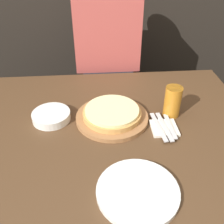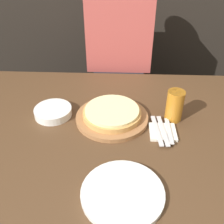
{
  "view_description": "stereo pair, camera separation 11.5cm",
  "coord_description": "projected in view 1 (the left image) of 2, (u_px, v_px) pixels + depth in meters",
  "views": [
    {
      "loc": [
        -0.01,
        -0.86,
        1.42
      ],
      "look_at": [
        0.06,
        0.07,
        0.75
      ],
      "focal_mm": 42.0,
      "sensor_mm": 36.0,
      "label": 1
    },
    {
      "loc": [
        0.1,
        -0.86,
        1.42
      ],
      "look_at": [
        0.06,
        0.07,
        0.75
      ],
      "focal_mm": 42.0,
      "sensor_mm": 36.0,
      "label": 2
    }
  ],
  "objects": [
    {
      "name": "diner_person",
      "position": [
        107.0,
        73.0,
        1.7
      ],
      "size": [
        0.38,
        0.2,
        1.29
      ],
      "color": "#33333D",
      "rests_on": "ground_plane"
    },
    {
      "name": "spoon",
      "position": [
        170.0,
        126.0,
        1.11
      ],
      "size": [
        0.02,
        0.17,
        0.0
      ],
      "color": "silver",
      "rests_on": "napkin_stack"
    },
    {
      "name": "ground_plane",
      "position": [
        102.0,
        223.0,
        1.53
      ],
      "size": [
        12.0,
        12.0,
        0.0
      ],
      "primitive_type": "plane",
      "color": "#38332D"
    },
    {
      "name": "dinner_plate",
      "position": [
        138.0,
        191.0,
        0.85
      ],
      "size": [
        0.27,
        0.27,
        0.02
      ],
      "color": "silver",
      "rests_on": "dining_table"
    },
    {
      "name": "fork",
      "position": [
        159.0,
        127.0,
        1.11
      ],
      "size": [
        0.04,
        0.2,
        0.0
      ],
      "color": "silver",
      "rests_on": "napkin_stack"
    },
    {
      "name": "napkin_stack",
      "position": [
        164.0,
        128.0,
        1.12
      ],
      "size": [
        0.11,
        0.11,
        0.01
      ],
      "color": "silver",
      "rests_on": "dining_table"
    },
    {
      "name": "beer_glass",
      "position": [
        173.0,
        100.0,
        1.16
      ],
      "size": [
        0.07,
        0.07,
        0.14
      ],
      "color": "#B7701E",
      "rests_on": "dining_table"
    },
    {
      "name": "pizza_on_board",
      "position": [
        112.0,
        115.0,
        1.16
      ],
      "size": [
        0.32,
        0.32,
        0.06
      ],
      "color": "#99663D",
      "rests_on": "dining_table"
    },
    {
      "name": "dining_table",
      "position": [
        101.0,
        184.0,
        1.32
      ],
      "size": [
        1.4,
        1.03,
        0.71
      ],
      "color": "#4C331E",
      "rests_on": "ground_plane"
    },
    {
      "name": "dinner_knife",
      "position": [
        164.0,
        126.0,
        1.11
      ],
      "size": [
        0.04,
        0.2,
        0.0
      ],
      "color": "silver",
      "rests_on": "napkin_stack"
    },
    {
      "name": "side_bowl",
      "position": [
        51.0,
        116.0,
        1.16
      ],
      "size": [
        0.17,
        0.17,
        0.04
      ],
      "color": "silver",
      "rests_on": "dining_table"
    }
  ]
}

